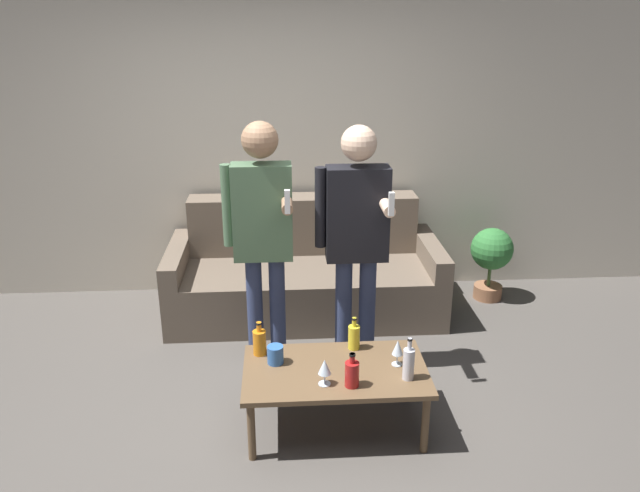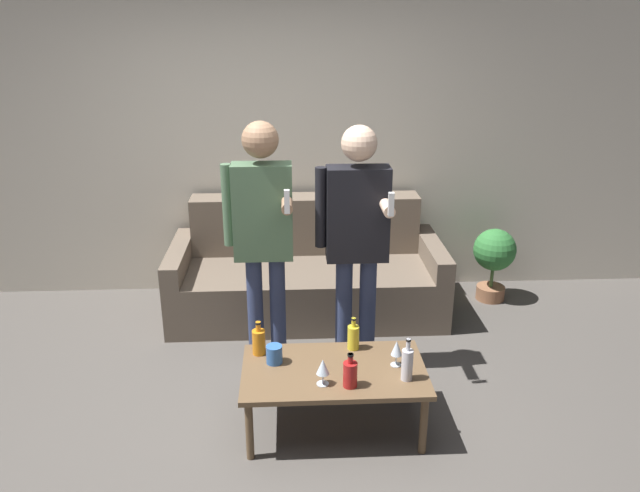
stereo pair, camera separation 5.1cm
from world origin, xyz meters
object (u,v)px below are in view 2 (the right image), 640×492
(person_standing_left, at_px, (263,228))
(person_standing_right, at_px, (357,231))
(couch, at_px, (307,273))
(coffee_table, at_px, (334,375))
(bottle_orange, at_px, (259,341))

(person_standing_left, relative_size, person_standing_right, 1.02)
(couch, relative_size, coffee_table, 2.05)
(person_standing_left, distance_m, person_standing_right, 0.60)
(coffee_table, height_order, person_standing_left, person_standing_left)
(bottle_orange, xyz_separation_m, person_standing_left, (0.03, 0.47, 0.55))
(coffee_table, xyz_separation_m, bottle_orange, (-0.44, 0.20, 0.12))
(bottle_orange, bearing_deg, person_standing_right, 35.93)
(couch, height_order, person_standing_left, person_standing_left)
(bottle_orange, height_order, person_standing_left, person_standing_left)
(bottle_orange, height_order, person_standing_right, person_standing_right)
(person_standing_left, xyz_separation_m, person_standing_right, (0.60, -0.02, -0.03))
(coffee_table, xyz_separation_m, person_standing_right, (0.19, 0.65, 0.65))
(person_standing_left, bearing_deg, couch, 72.03)
(bottle_orange, bearing_deg, person_standing_left, 86.58)
(coffee_table, distance_m, person_standing_right, 0.94)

